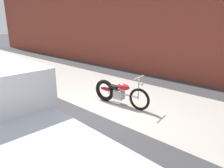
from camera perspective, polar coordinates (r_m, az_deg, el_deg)
ground_plane at (r=6.18m, az=-4.65°, el=-7.96°), size 80.00×80.00×0.00m
sidewalk_slab at (r=7.38m, az=5.40°, el=-3.73°), size 36.00×3.50×0.01m
brick_building_wall at (r=9.88m, az=18.59°, el=15.51°), size 36.00×0.50×4.99m
motorcycle_red at (r=6.69m, az=1.36°, el=-2.25°), size 2.00×0.58×1.03m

